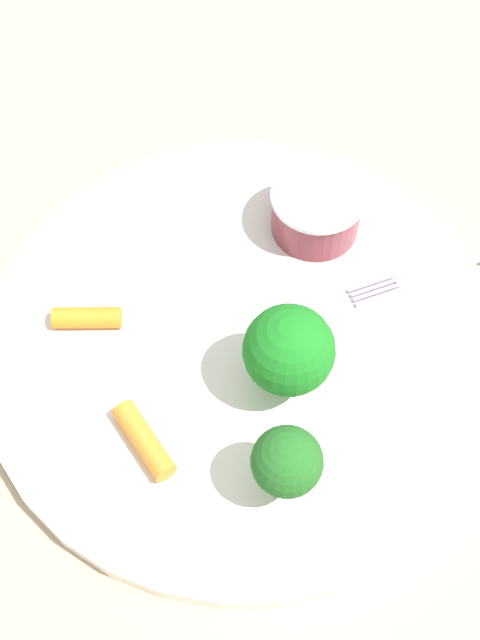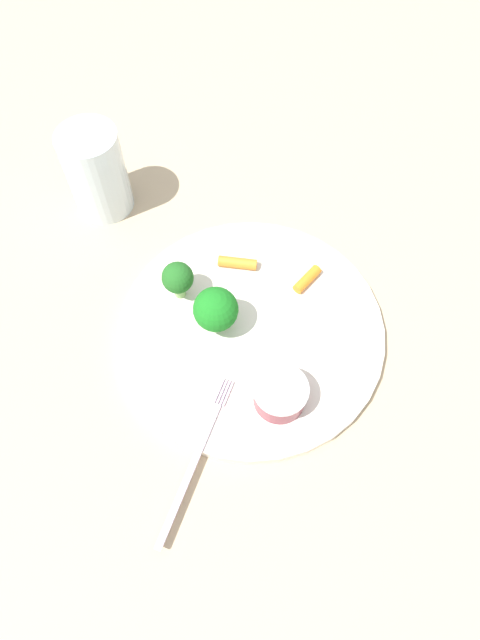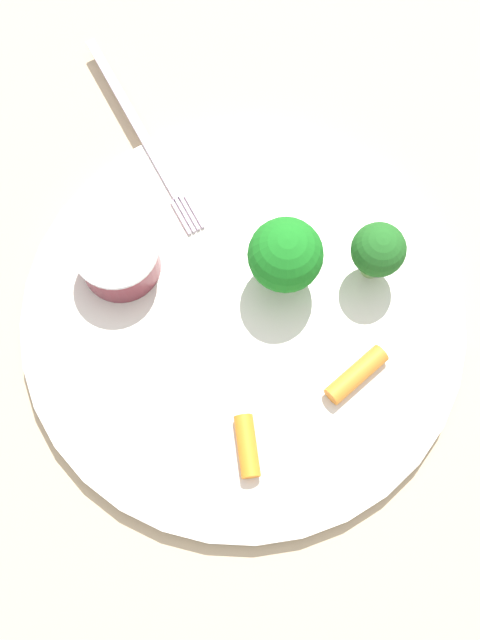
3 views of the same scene
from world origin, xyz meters
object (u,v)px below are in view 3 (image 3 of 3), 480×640
sauce_cup (119,257)px  carrot_stick_0 (353,380)px  broccoli_floret_1 (378,251)px  carrot_stick_1 (247,446)px  fork (143,136)px  plate (243,317)px  broccoli_floret_0 (285,255)px

sauce_cup → carrot_stick_0: 0.17m
sauce_cup → broccoli_floret_1: broccoli_floret_1 is taller
carrot_stick_1 → fork: carrot_stick_1 is taller
plate → carrot_stick_1: 0.09m
broccoli_floret_1 → plate: bearing=-129.0°
carrot_stick_0 → broccoli_floret_1: bearing=109.5°
fork → broccoli_floret_0: bearing=-16.8°
broccoli_floret_1 → fork: 0.19m
carrot_stick_0 → fork: size_ratio=0.29×
sauce_cup → broccoli_floret_1: 0.17m
carrot_stick_1 → fork: bearing=139.2°
broccoli_floret_1 → fork: (-0.19, 0.01, -0.03)m
broccoli_floret_0 → carrot_stick_0: 0.09m
broccoli_floret_0 → broccoli_floret_1: 0.06m
broccoli_floret_0 → fork: size_ratio=0.39×
broccoli_floret_0 → fork: 0.15m
plate → fork: size_ratio=1.90×
broccoli_floret_1 → carrot_stick_1: 0.15m
broccoli_floret_1 → carrot_stick_0: broccoli_floret_1 is taller
broccoli_floret_1 → carrot_stick_1: bearing=-94.0°
plate → sauce_cup: size_ratio=5.29×
carrot_stick_0 → carrot_stick_1: 0.08m
sauce_cup → fork: (-0.04, 0.09, -0.01)m
fork → broccoli_floret_1: bearing=-2.4°
fork → carrot_stick_0: bearing=-21.1°
sauce_cup → broccoli_floret_0: bearing=27.0°
broccoli_floret_0 → carrot_stick_1: 0.12m
broccoli_floret_1 → carrot_stick_0: bearing=-70.5°
broccoli_floret_0 → broccoli_floret_1: broccoli_floret_0 is taller
broccoli_floret_0 → carrot_stick_1: bearing=-71.0°
broccoli_floret_1 → fork: broccoli_floret_1 is taller
plate → sauce_cup: (-0.09, -0.01, 0.02)m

